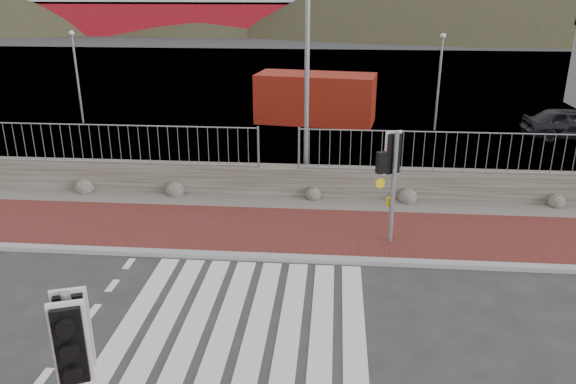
# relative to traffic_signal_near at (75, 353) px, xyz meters

# --- Properties ---
(ground) EXTENTS (220.00, 220.00, 0.00)m
(ground) POSITION_rel_traffic_signal_near_xyz_m (1.29, 3.45, -2.04)
(ground) COLOR #28282B
(ground) RESTS_ON ground
(sidewalk_far) EXTENTS (40.00, 3.00, 0.08)m
(sidewalk_far) POSITION_rel_traffic_signal_near_xyz_m (1.29, 7.95, -2.00)
(sidewalk_far) COLOR maroon
(sidewalk_far) RESTS_ON ground
(kerb_far) EXTENTS (40.00, 0.25, 0.12)m
(kerb_far) POSITION_rel_traffic_signal_near_xyz_m (1.29, 6.45, -1.99)
(kerb_far) COLOR gray
(kerb_far) RESTS_ON ground
(zebra_crossing) EXTENTS (4.62, 5.60, 0.01)m
(zebra_crossing) POSITION_rel_traffic_signal_near_xyz_m (1.29, 3.45, -2.03)
(zebra_crossing) COLOR silver
(zebra_crossing) RESTS_ON ground
(gravel_strip) EXTENTS (40.00, 1.50, 0.06)m
(gravel_strip) POSITION_rel_traffic_signal_near_xyz_m (1.29, 9.95, -2.01)
(gravel_strip) COLOR #59544C
(gravel_strip) RESTS_ON ground
(stone_wall) EXTENTS (40.00, 0.60, 0.90)m
(stone_wall) POSITION_rel_traffic_signal_near_xyz_m (1.29, 10.75, -1.59)
(stone_wall) COLOR #49443C
(stone_wall) RESTS_ON ground
(railing) EXTENTS (18.07, 0.07, 1.22)m
(railing) POSITION_rel_traffic_signal_near_xyz_m (1.29, 10.60, -0.22)
(railing) COLOR gray
(railing) RESTS_ON stone_wall
(quay) EXTENTS (120.00, 40.00, 0.50)m
(quay) POSITION_rel_traffic_signal_near_xyz_m (1.29, 31.35, -2.04)
(quay) COLOR #4C4C4F
(quay) RESTS_ON ground
(water) EXTENTS (220.00, 50.00, 0.05)m
(water) POSITION_rel_traffic_signal_near_xyz_m (1.29, 66.35, -2.04)
(water) COLOR #3F4C54
(water) RESTS_ON ground
(hills_backdrop) EXTENTS (254.00, 90.00, 100.00)m
(hills_backdrop) POSITION_rel_traffic_signal_near_xyz_m (8.03, 91.35, -25.09)
(hills_backdrop) COLOR #2A311D
(hills_backdrop) RESTS_ON ground
(traffic_signal_near) EXTENTS (0.46, 0.36, 2.83)m
(traffic_signal_near) POSITION_rel_traffic_signal_near_xyz_m (0.00, 0.00, 0.00)
(traffic_signal_near) COLOR gray
(traffic_signal_near) RESTS_ON ground
(traffic_signal_far) EXTENTS (0.70, 0.46, 2.86)m
(traffic_signal_far) POSITION_rel_traffic_signal_near_xyz_m (4.32, 7.54, 0.03)
(traffic_signal_far) COLOR gray
(traffic_signal_far) RESTS_ON ground
(streetlight) EXTENTS (1.79, 0.73, 8.66)m
(streetlight) POSITION_rel_traffic_signal_near_xyz_m (2.19, 11.51, 2.84)
(streetlight) COLOR gray
(streetlight) RESTS_ON ground
(shipping_container) EXTENTS (5.59, 2.99, 2.22)m
(shipping_container) POSITION_rel_traffic_signal_near_xyz_m (1.99, 20.41, -0.93)
(shipping_container) COLOR maroon
(shipping_container) RESTS_ON ground
(car_a) EXTENTS (3.77, 1.60, 1.27)m
(car_a) POSITION_rel_traffic_signal_near_xyz_m (12.60, 18.39, -1.40)
(car_a) COLOR black
(car_a) RESTS_ON ground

